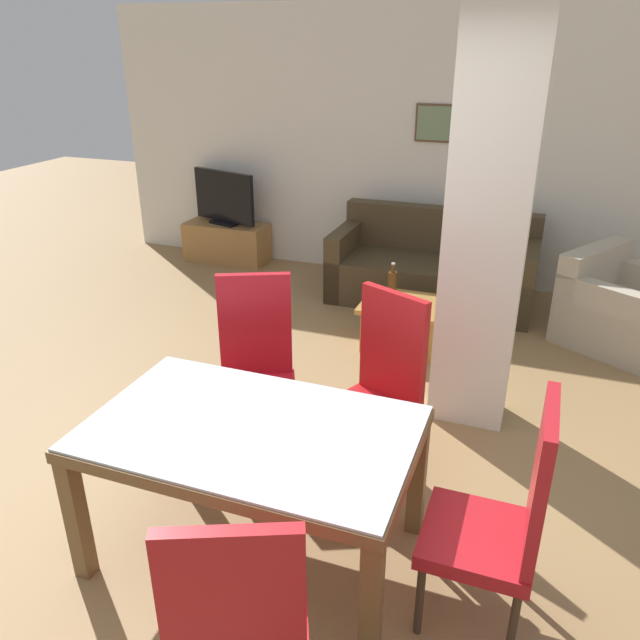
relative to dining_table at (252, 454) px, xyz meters
The scene contains 14 objects.
ground_plane 0.58m from the dining_table, ahead, with size 18.00×18.00×0.00m, color #987449.
back_wall 4.31m from the dining_table, 90.00° to the left, with size 7.20×0.09×2.70m.
divider_pillar 1.98m from the dining_table, 64.13° to the left, with size 0.49×0.32×2.70m.
dining_table is the anchor object (origin of this frame).
dining_chair_near_right 0.95m from the dining_table, 66.52° to the right, with size 0.61×0.61×1.10m.
dining_chair_far_left 0.91m from the dining_table, 114.62° to the left, with size 0.61×0.61×1.10m.
dining_chair_head_right 1.14m from the dining_table, ahead, with size 0.46×0.46×1.10m.
dining_chair_far_right 0.92m from the dining_table, 65.65° to the left, with size 0.61×0.61×1.10m.
sofa 3.62m from the dining_table, 87.40° to the left, with size 1.91×0.87×0.85m.
armchair 3.70m from the dining_table, 60.36° to the left, with size 1.18×1.19×0.77m.
coffee_table 2.54m from the dining_table, 86.24° to the left, with size 0.72×0.58×0.39m.
bottle 2.66m from the dining_table, 90.14° to the left, with size 0.07×0.07×0.27m.
tv_stand 4.59m from the dining_table, 119.90° to the left, with size 0.95×0.40×0.44m.
tv_screen 4.58m from the dining_table, 119.90° to the left, with size 0.82×0.29×0.59m.
Camera 1 is at (1.13, -2.13, 2.34)m, focal length 35.00 mm.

